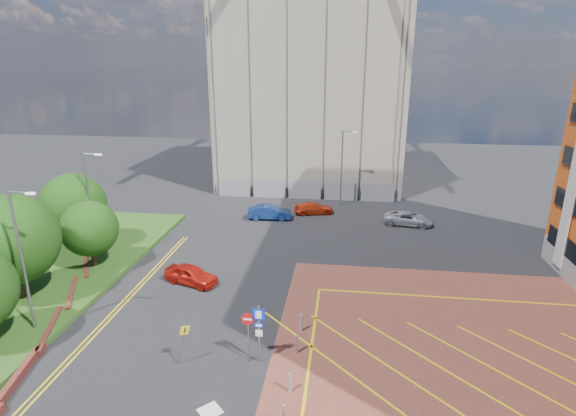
% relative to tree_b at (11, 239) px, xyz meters
% --- Properties ---
extents(ground, '(140.00, 140.00, 0.00)m').
position_rel_tree_b_xyz_m(ground, '(15.50, -5.00, -4.24)').
color(ground, black).
rests_on(ground, ground).
extents(forecourt, '(26.00, 26.00, 0.02)m').
position_rel_tree_b_xyz_m(forecourt, '(29.50, -5.00, -4.23)').
color(forecourt, brown).
rests_on(forecourt, ground).
extents(retaining_wall, '(6.06, 20.33, 0.40)m').
position_rel_tree_b_xyz_m(retaining_wall, '(3.70, -3.00, -4.04)').
color(retaining_wall, maroon).
rests_on(retaining_wall, ground).
extents(tree_b, '(5.60, 5.60, 6.74)m').
position_rel_tree_b_xyz_m(tree_b, '(0.00, 0.00, 0.00)').
color(tree_b, '#3D2B1C').
rests_on(tree_b, grass_bed).
extents(tree_c, '(4.00, 4.00, 4.90)m').
position_rel_tree_b_xyz_m(tree_c, '(2.00, 5.00, -1.04)').
color(tree_c, '#3D2B1C').
rests_on(tree_c, grass_bed).
extents(tree_d, '(5.00, 5.00, 6.08)m').
position_rel_tree_b_xyz_m(tree_d, '(-1.00, 8.00, -0.37)').
color(tree_d, '#3D2B1C').
rests_on(tree_d, grass_bed).
extents(lamp_left_near, '(1.53, 0.16, 8.00)m').
position_rel_tree_b_xyz_m(lamp_left_near, '(3.08, -3.00, 0.42)').
color(lamp_left_near, '#9EA0A8').
rests_on(lamp_left_near, grass_bed).
extents(lamp_left_far, '(1.53, 0.16, 8.00)m').
position_rel_tree_b_xyz_m(lamp_left_far, '(1.08, 7.00, 0.42)').
color(lamp_left_far, '#9EA0A8').
rests_on(lamp_left_far, grass_bed).
extents(lamp_back, '(1.53, 0.16, 8.00)m').
position_rel_tree_b_xyz_m(lamp_back, '(19.58, 23.00, 0.12)').
color(lamp_back, '#9EA0A8').
rests_on(lamp_back, ground).
extents(sign_cluster, '(1.17, 0.12, 3.20)m').
position_rel_tree_b_xyz_m(sign_cluster, '(15.80, -4.02, -2.28)').
color(sign_cluster, '#9EA0A8').
rests_on(sign_cluster, ground).
extents(warning_sign, '(0.77, 0.42, 2.25)m').
position_rel_tree_b_xyz_m(warning_sign, '(12.32, -4.69, -2.81)').
color(warning_sign, '#9EA0A8').
rests_on(warning_sign, ground).
extents(bollard_row, '(0.14, 11.14, 0.90)m').
position_rel_tree_b_xyz_m(bollard_row, '(17.80, -6.67, -3.77)').
color(bollard_row, '#9EA0A8').
rests_on(bollard_row, forecourt).
extents(construction_building, '(21.20, 19.20, 22.00)m').
position_rel_tree_b_xyz_m(construction_building, '(15.50, 35.00, 6.76)').
color(construction_building, gray).
rests_on(construction_building, ground).
extents(construction_fence, '(21.60, 0.06, 2.00)m').
position_rel_tree_b_xyz_m(construction_fence, '(16.50, 25.00, -3.24)').
color(construction_fence, gray).
rests_on(construction_fence, ground).
extents(car_red_left, '(4.12, 2.67, 1.30)m').
position_rel_tree_b_xyz_m(car_red_left, '(9.73, 3.81, -3.58)').
color(car_red_left, '#B6190F').
rests_on(car_red_left, ground).
extents(car_blue_back, '(4.30, 1.82, 1.38)m').
position_rel_tree_b_xyz_m(car_blue_back, '(12.79, 17.75, -3.55)').
color(car_blue_back, navy).
rests_on(car_blue_back, ground).
extents(car_red_back, '(4.22, 2.48, 1.15)m').
position_rel_tree_b_xyz_m(car_red_back, '(16.89, 19.98, -3.66)').
color(car_red_back, red).
rests_on(car_red_back, ground).
extents(car_silver_back, '(4.69, 2.64, 1.24)m').
position_rel_tree_b_xyz_m(car_silver_back, '(25.92, 17.82, -3.62)').
color(car_silver_back, silver).
rests_on(car_silver_back, ground).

